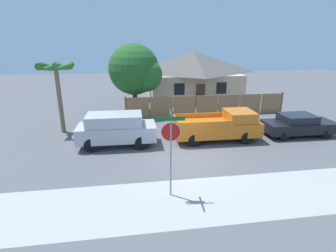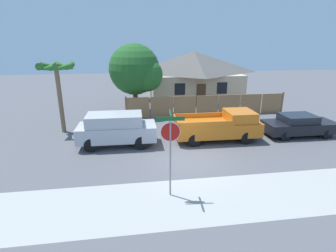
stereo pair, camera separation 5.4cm
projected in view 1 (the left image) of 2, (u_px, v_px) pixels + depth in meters
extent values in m
plane|color=#56565B|center=(188.00, 159.00, 13.58)|extent=(80.00, 80.00, 0.00)
cube|color=#A3A39E|center=(209.00, 199.00, 10.20)|extent=(36.00, 3.20, 0.01)
cube|color=#997047|center=(138.00, 108.00, 20.60)|extent=(1.80, 0.06, 1.68)
cube|color=#997047|center=(161.00, 107.00, 20.86)|extent=(1.80, 0.06, 1.68)
cube|color=#997047|center=(184.00, 106.00, 21.13)|extent=(1.80, 0.06, 1.68)
cube|color=#997047|center=(207.00, 106.00, 21.40)|extent=(1.80, 0.06, 1.68)
cube|color=#997047|center=(229.00, 105.00, 21.66)|extent=(1.80, 0.06, 1.68)
cube|color=#997047|center=(250.00, 104.00, 21.93)|extent=(1.80, 0.06, 1.68)
cube|color=#997047|center=(271.00, 103.00, 22.19)|extent=(1.80, 0.06, 1.68)
cube|color=brown|center=(126.00, 108.00, 20.45)|extent=(0.12, 0.12, 1.78)
cube|color=brown|center=(281.00, 102.00, 22.31)|extent=(0.12, 0.12, 1.78)
cube|color=beige|center=(193.00, 85.00, 28.03)|extent=(9.17, 6.41, 2.68)
pyramid|color=#5B5651|center=(193.00, 62.00, 27.28)|extent=(9.91, 6.92, 2.20)
cube|color=black|center=(179.00, 89.00, 24.64)|extent=(1.00, 0.04, 1.10)
cube|color=black|center=(221.00, 88.00, 25.22)|extent=(1.00, 0.04, 1.10)
cube|color=brown|center=(200.00, 94.00, 25.10)|extent=(0.90, 0.04, 2.00)
cylinder|color=brown|center=(135.00, 101.00, 22.09)|extent=(0.40, 0.40, 2.13)
sphere|color=#235B23|center=(134.00, 69.00, 21.29)|extent=(4.12, 4.12, 4.12)
sphere|color=#266326|center=(146.00, 75.00, 21.06)|extent=(2.68, 2.68, 2.68)
cylinder|color=brown|center=(60.00, 99.00, 17.03)|extent=(0.28, 0.28, 4.50)
cone|color=#2D6B28|center=(69.00, 67.00, 16.52)|extent=(0.44, 1.49, 0.66)
cone|color=#2D6B28|center=(65.00, 66.00, 17.11)|extent=(1.51, 1.13, 0.66)
cone|color=#2D6B28|center=(52.00, 67.00, 17.00)|extent=(1.51, 1.13, 0.66)
cone|color=#2D6B28|center=(42.00, 68.00, 16.30)|extent=(0.44, 1.49, 0.66)
cone|color=#2D6B28|center=(46.00, 69.00, 15.71)|extent=(1.51, 1.13, 0.66)
cone|color=#2D6B28|center=(60.00, 68.00, 15.82)|extent=(1.51, 1.13, 0.66)
cube|color=#B7B7BC|center=(117.00, 132.00, 15.21)|extent=(4.49, 1.96, 0.88)
cube|color=#B7B7BC|center=(114.00, 120.00, 14.96)|extent=(3.15, 1.79, 0.65)
cube|color=black|center=(140.00, 119.00, 15.15)|extent=(0.09, 1.66, 0.54)
cylinder|color=black|center=(141.00, 133.00, 16.30)|extent=(0.80, 0.22, 0.80)
cylinder|color=black|center=(142.00, 143.00, 14.73)|extent=(0.80, 0.22, 0.80)
cylinder|color=black|center=(95.00, 135.00, 15.95)|extent=(0.80, 0.22, 0.80)
cylinder|color=black|center=(91.00, 145.00, 14.38)|extent=(0.80, 0.22, 0.80)
cube|color=orange|center=(216.00, 128.00, 16.07)|extent=(5.17, 2.10, 0.84)
cube|color=orange|center=(239.00, 116.00, 16.02)|extent=(1.67, 1.88, 0.61)
cube|color=orange|center=(199.00, 115.00, 16.69)|extent=(3.22, 0.13, 0.29)
cube|color=orange|center=(207.00, 124.00, 14.88)|extent=(3.22, 0.13, 0.29)
cube|color=orange|center=(176.00, 121.00, 15.58)|extent=(0.11, 1.91, 0.29)
cylinder|color=black|center=(235.00, 128.00, 17.24)|extent=(0.76, 0.22, 0.76)
cylinder|color=black|center=(247.00, 138.00, 15.55)|extent=(0.76, 0.22, 0.76)
cylinder|color=black|center=(188.00, 130.00, 16.84)|extent=(0.76, 0.22, 0.76)
cylinder|color=black|center=(194.00, 140.00, 15.15)|extent=(0.76, 0.22, 0.76)
cube|color=black|center=(299.00, 126.00, 16.91)|extent=(4.54, 1.89, 0.65)
cube|color=black|center=(298.00, 118.00, 16.71)|extent=(2.10, 1.67, 0.47)
cylinder|color=black|center=(310.00, 126.00, 17.93)|extent=(0.60, 0.22, 0.60)
cylinder|color=black|center=(326.00, 134.00, 16.43)|extent=(0.60, 0.22, 0.60)
cylinder|color=black|center=(272.00, 128.00, 17.58)|extent=(0.60, 0.22, 0.60)
cylinder|color=black|center=(285.00, 136.00, 16.08)|extent=(0.60, 0.22, 0.60)
cylinder|color=gray|center=(171.00, 160.00, 9.98)|extent=(0.07, 0.07, 3.07)
cylinder|color=red|center=(171.00, 132.00, 9.63)|extent=(0.70, 0.08, 0.70)
cylinder|color=white|center=(171.00, 132.00, 9.63)|extent=(0.74, 0.07, 0.74)
cube|color=#19602D|center=(171.00, 119.00, 9.48)|extent=(1.04, 0.10, 0.15)
cube|color=#19602D|center=(171.00, 114.00, 9.42)|extent=(0.10, 0.94, 0.15)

